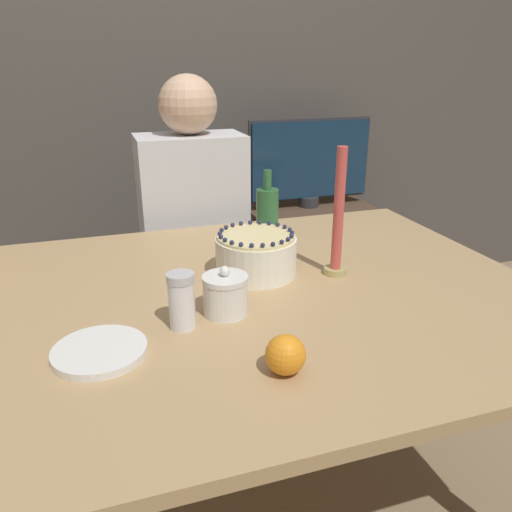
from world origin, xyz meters
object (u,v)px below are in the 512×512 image
at_px(cake, 256,255).
at_px(tv_monitor, 310,162).
at_px(sugar_bowl, 225,294).
at_px(sugar_shaker, 182,300).
at_px(candle, 338,223).
at_px(person_man_blue_shirt, 195,256).
at_px(bottle, 267,212).

bearing_deg(cake, tv_monitor, 59.36).
height_order(sugar_bowl, sugar_shaker, sugar_shaker).
bearing_deg(candle, person_man_blue_shirt, 108.89).
bearing_deg(sugar_bowl, person_man_blue_shirt, 83.77).
relative_size(candle, bottle, 1.55).
xyz_separation_m(sugar_bowl, person_man_blue_shirt, (0.09, 0.86, -0.23)).
relative_size(candle, person_man_blue_shirt, 0.28).
relative_size(sugar_bowl, sugar_shaker, 0.93).
relative_size(sugar_shaker, bottle, 0.57).
xyz_separation_m(bottle, person_man_blue_shirt, (-0.18, 0.38, -0.27)).
relative_size(cake, person_man_blue_shirt, 0.18).
bearing_deg(person_man_blue_shirt, sugar_shaker, 77.40).
bearing_deg(sugar_bowl, bottle, 60.80).
distance_m(candle, person_man_blue_shirt, 0.84).
height_order(sugar_bowl, bottle, bottle).
bearing_deg(bottle, tv_monitor, 57.37).
height_order(candle, tv_monitor, candle).
height_order(cake, candle, candle).
bearing_deg(person_man_blue_shirt, cake, 93.83).
xyz_separation_m(bottle, tv_monitor, (0.49, 0.76, 0.00)).
xyz_separation_m(sugar_bowl, bottle, (0.27, 0.48, 0.04)).
bearing_deg(candle, bottle, 102.04).
height_order(person_man_blue_shirt, tv_monitor, person_man_blue_shirt).
relative_size(sugar_bowl, candle, 0.34).
relative_size(bottle, person_man_blue_shirt, 0.18).
height_order(sugar_shaker, bottle, bottle).
xyz_separation_m(cake, tv_monitor, (0.62, 1.05, 0.03)).
distance_m(cake, person_man_blue_shirt, 0.71).
bearing_deg(tv_monitor, sugar_shaker, -124.07).
height_order(candle, bottle, candle).
height_order(sugar_bowl, candle, candle).
bearing_deg(candle, sugar_shaker, -160.14).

